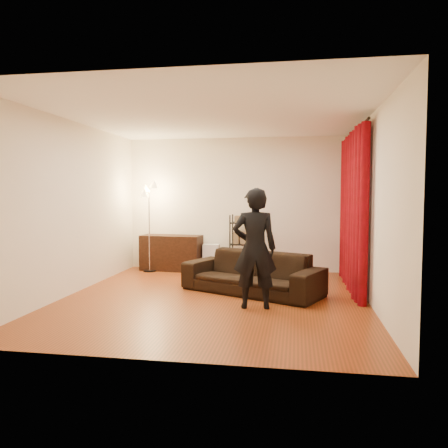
% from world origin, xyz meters
% --- Properties ---
extents(floor, '(5.00, 5.00, 0.00)m').
position_xyz_m(floor, '(0.00, 0.00, 0.00)').
color(floor, '#8C3917').
rests_on(floor, ground).
extents(ceiling, '(5.00, 5.00, 0.00)m').
position_xyz_m(ceiling, '(0.00, 0.00, 2.70)').
color(ceiling, white).
rests_on(ceiling, ground).
extents(wall_back, '(5.00, 0.00, 5.00)m').
position_xyz_m(wall_back, '(0.00, 2.50, 1.35)').
color(wall_back, white).
rests_on(wall_back, ground).
extents(wall_front, '(5.00, 0.00, 5.00)m').
position_xyz_m(wall_front, '(0.00, -2.50, 1.35)').
color(wall_front, white).
rests_on(wall_front, ground).
extents(wall_left, '(0.00, 5.00, 5.00)m').
position_xyz_m(wall_left, '(-2.25, 0.00, 1.35)').
color(wall_left, white).
rests_on(wall_left, ground).
extents(wall_right, '(0.00, 5.00, 5.00)m').
position_xyz_m(wall_right, '(2.25, 0.00, 1.35)').
color(wall_right, white).
rests_on(wall_right, ground).
extents(curtain_rod, '(0.04, 2.65, 0.04)m').
position_xyz_m(curtain_rod, '(2.15, 1.12, 2.58)').
color(curtain_rod, black).
rests_on(curtain_rod, wall_right).
extents(curtain, '(0.22, 2.65, 2.55)m').
position_xyz_m(curtain, '(2.13, 1.12, 1.28)').
color(curtain, maroon).
rests_on(curtain, ground).
extents(sofa, '(2.36, 1.70, 0.64)m').
position_xyz_m(sofa, '(0.52, 0.45, 0.32)').
color(sofa, black).
rests_on(sofa, ground).
extents(person, '(0.65, 0.48, 1.65)m').
position_xyz_m(person, '(0.65, -0.45, 0.82)').
color(person, black).
rests_on(person, ground).
extents(media_cabinet, '(1.27, 0.56, 0.72)m').
position_xyz_m(media_cabinet, '(-1.31, 2.23, 0.36)').
color(media_cabinet, black).
rests_on(media_cabinet, ground).
extents(storage_boxes, '(0.34, 0.27, 0.55)m').
position_xyz_m(storage_boxes, '(-0.50, 2.29, 0.27)').
color(storage_boxes, silver).
rests_on(storage_boxes, ground).
extents(wire_shelf, '(0.63, 0.54, 1.16)m').
position_xyz_m(wire_shelf, '(0.21, 2.13, 0.58)').
color(wire_shelf, black).
rests_on(wire_shelf, ground).
extents(floor_lamp, '(0.36, 0.36, 1.77)m').
position_xyz_m(floor_lamp, '(-1.71, 2.02, 0.89)').
color(floor_lamp, silver).
rests_on(floor_lamp, ground).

